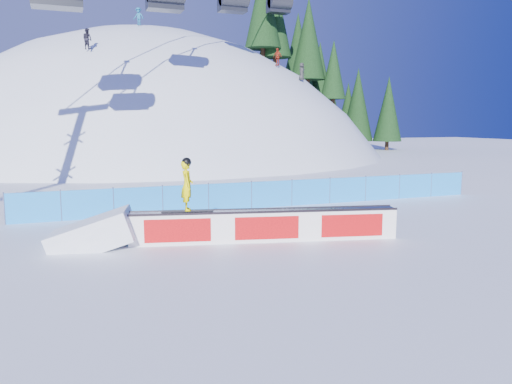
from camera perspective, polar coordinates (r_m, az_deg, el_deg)
name	(u,v)px	position (r m, az deg, el deg)	size (l,w,h in m)	color
ground	(318,226)	(18.90, 7.12, -3.90)	(160.00, 160.00, 0.00)	white
snow_hill	(151,304)	(62.89, -11.90, -12.44)	(64.00, 64.00, 64.00)	white
treeline	(318,64)	(64.94, 7.15, 14.29)	(20.16, 11.19, 21.53)	black
safety_fence	(272,194)	(22.80, 1.83, -0.23)	(22.05, 0.05, 1.30)	#1C8CEE
rail_box	(266,225)	(16.39, 1.11, -3.84)	(8.69, 2.58, 1.05)	white
snow_ramp	(94,246)	(16.59, -18.06, -5.94)	(2.50, 1.67, 0.94)	white
snowboarder	(187,185)	(15.97, -7.90, 0.80)	(1.68, 0.66, 1.73)	black
distant_skiers	(192,42)	(48.69, -7.27, 16.64)	(20.75, 8.81, 6.99)	black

